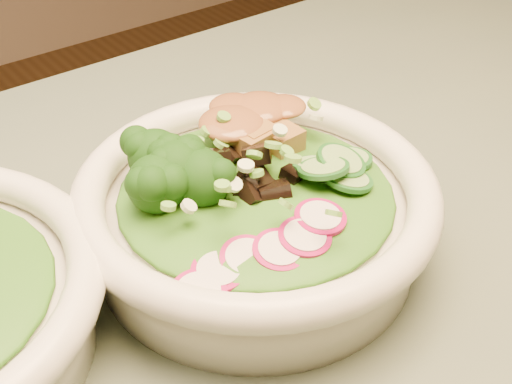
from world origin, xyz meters
TOP-DOWN VIEW (x-y plane):
  - salad_bowl at (-0.00, 0.05)m, footprint 0.26×0.26m
  - lettuce_bed at (-0.00, 0.05)m, footprint 0.19×0.19m
  - broccoli_florets at (-0.06, 0.08)m, footprint 0.09×0.09m
  - radish_slices at (-0.03, -0.01)m, footprint 0.11×0.07m
  - cucumber_slices at (0.05, 0.02)m, footprint 0.08×0.08m
  - mushroom_heap at (0.00, 0.06)m, footprint 0.08×0.08m
  - tofu_cubes at (0.03, 0.10)m, footprint 0.10×0.08m
  - peanut_sauce at (0.03, 0.10)m, footprint 0.07×0.05m
  - scallion_garnish at (-0.00, 0.05)m, footprint 0.18×0.18m

SIDE VIEW (x-z plane):
  - salad_bowl at x=0.00m, z-range 0.75..0.82m
  - lettuce_bed at x=0.00m, z-range 0.80..0.82m
  - radish_slices at x=-0.03m, z-range 0.80..0.82m
  - cucumber_slices at x=0.05m, z-range 0.80..0.84m
  - tofu_cubes at x=0.03m, z-range 0.80..0.84m
  - mushroom_heap at x=0.00m, z-range 0.80..0.84m
  - broccoli_florets at x=-0.06m, z-range 0.80..0.84m
  - scallion_garnish at x=0.00m, z-range 0.82..0.84m
  - peanut_sauce at x=0.03m, z-range 0.82..0.84m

